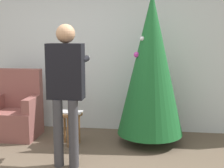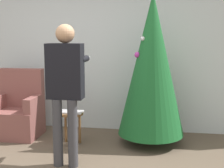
% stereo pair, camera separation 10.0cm
% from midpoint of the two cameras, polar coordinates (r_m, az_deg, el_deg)
% --- Properties ---
extents(wall_back, '(8.00, 0.06, 2.70)m').
position_cam_midpoint_polar(wall_back, '(5.28, -3.86, 6.27)').
color(wall_back, silver).
rests_on(wall_back, ground_plane).
extents(christmas_tree, '(0.96, 0.96, 2.20)m').
position_cam_midpoint_polar(christmas_tree, '(4.52, 7.93, 3.53)').
color(christmas_tree, brown).
rests_on(christmas_tree, ground_plane).
extents(armchair, '(0.72, 0.62, 1.06)m').
position_cam_midpoint_polar(armchair, '(5.19, -16.30, -5.11)').
color(armchair, brown).
rests_on(armchair, ground_plane).
extents(person_standing, '(0.45, 0.57, 1.73)m').
position_cam_midpoint_polar(person_standing, '(3.78, -7.80, 0.39)').
color(person_standing, '#38383D').
rests_on(person_standing, ground_plane).
extents(side_stool, '(0.36, 0.36, 0.48)m').
position_cam_midpoint_polar(side_stool, '(4.62, -6.85, -6.28)').
color(side_stool, brown).
rests_on(side_stool, ground_plane).
extents(laptop, '(0.34, 0.20, 0.02)m').
position_cam_midpoint_polar(laptop, '(4.60, -6.87, -5.08)').
color(laptop, silver).
rests_on(laptop, side_stool).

